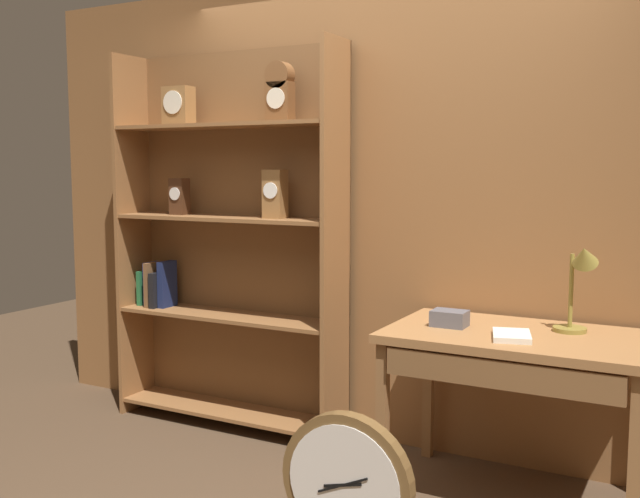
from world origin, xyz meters
The scene contains 7 objects.
back_wood_panel centered at (0.00, 1.24, 1.30)m, with size 4.80×0.05×2.60m, color brown.
bookshelf centered at (-0.96, 1.06, 1.12)m, with size 1.46×0.32×2.23m.
workbench centered at (0.81, 0.80, 0.70)m, with size 1.17×0.72×0.79m.
desk_lamp centered at (1.05, 0.93, 1.05)m, with size 0.19×0.20×0.43m.
toolbox_small centered at (0.49, 0.80, 0.83)m, with size 0.16×0.12×0.08m, color #595960.
open_repair_manual centered at (0.81, 0.69, 0.81)m, with size 0.16×0.22×0.03m, color silver.
round_clock_large centered at (0.35, -0.01, 0.30)m, with size 0.55×0.11×0.59m.
Camera 1 is at (1.56, -2.48, 1.54)m, focal length 41.13 mm.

